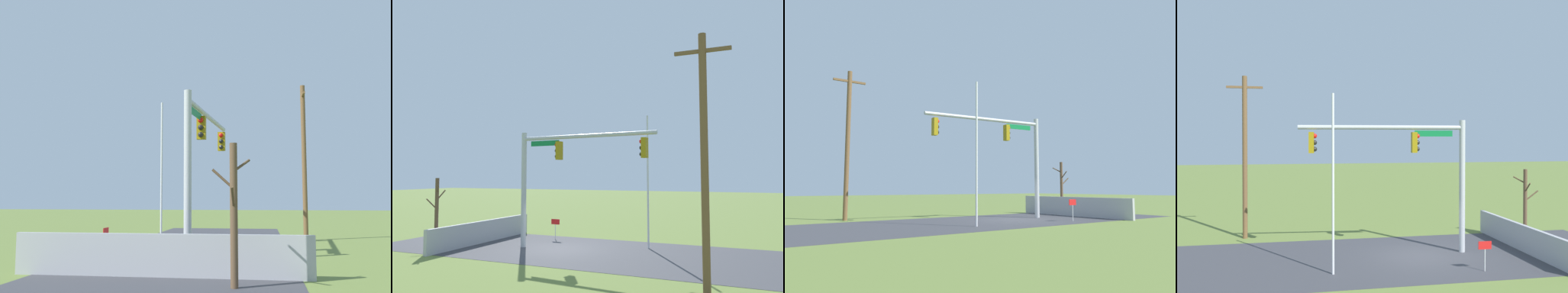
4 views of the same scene
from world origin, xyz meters
TOP-DOWN VIEW (x-y plane):
  - ground_plane at (0.00, 0.00)m, footprint 160.00×160.00m
  - road_surface at (-4.00, 0.00)m, footprint 28.00×8.00m
  - sidewalk_corner at (3.13, 0.28)m, footprint 6.00×6.00m
  - retaining_fence at (5.05, -0.08)m, footprint 0.20×8.91m
  - signal_mast at (-0.03, 0.47)m, footprint 7.78×0.96m
  - flagpole at (-4.21, -2.05)m, footprint 0.10×0.10m
  - utility_pole at (-8.19, 5.28)m, footprint 1.90×0.26m
  - bare_tree at (6.50, 2.18)m, footprint 1.27×1.02m
  - open_sign at (1.83, -2.82)m, footprint 0.56×0.04m

SIDE VIEW (x-z plane):
  - ground_plane at x=0.00m, z-range 0.00..0.00m
  - sidewalk_corner at x=3.13m, z-range 0.00..0.01m
  - road_surface at x=-4.00m, z-range 0.00..0.01m
  - retaining_fence at x=5.05m, z-range 0.00..1.26m
  - open_sign at x=1.83m, z-range 0.30..1.52m
  - bare_tree at x=6.50m, z-range 0.06..3.80m
  - flagpole at x=-4.21m, z-range 0.00..7.13m
  - signal_mast at x=-0.03m, z-range 1.31..7.54m
  - utility_pole at x=-8.19m, z-range 0.17..8.90m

